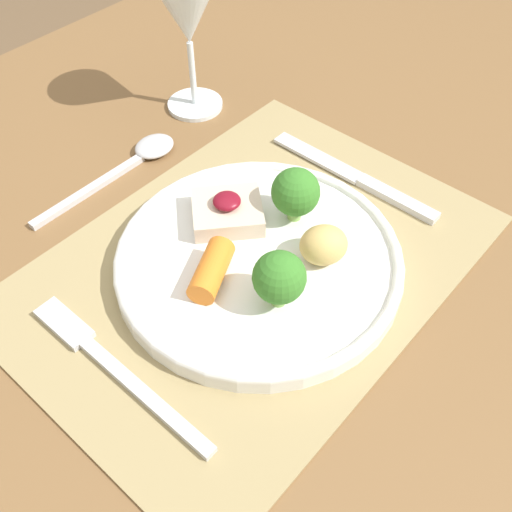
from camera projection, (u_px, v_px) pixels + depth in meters
name	position (u px, v px, depth m)	size (l,w,h in m)	color
dining_table	(253.00, 313.00, 0.67)	(1.46, 1.09, 0.75)	brown
placemat	(253.00, 264.00, 0.60)	(0.47, 0.34, 0.00)	#9E895B
dinner_plate	(259.00, 257.00, 0.59)	(0.28, 0.28, 0.08)	white
fork	(107.00, 362.00, 0.52)	(0.02, 0.22, 0.01)	silver
knife	(363.00, 181.00, 0.68)	(0.02, 0.22, 0.01)	silver
spoon	(138.00, 157.00, 0.71)	(0.20, 0.04, 0.01)	silver
wine_glass_near	(187.00, 12.00, 0.69)	(0.09, 0.09, 0.18)	white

